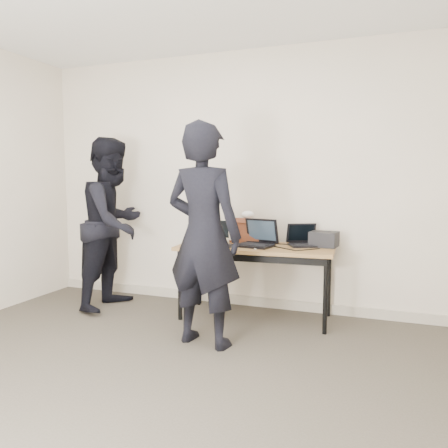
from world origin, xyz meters
The scene contains 13 objects.
room centered at (0.00, 0.00, 1.35)m, with size 4.60×4.60×2.80m.
desk centered at (0.34, 1.84, 0.66)m, with size 1.54×0.74×0.72m.
laptop_beige centered at (-0.12, 1.82, 0.77)m, with size 0.37×0.36×0.25m.
laptop_center centered at (0.35, 1.86, 0.78)m, with size 0.39×0.38×0.26m.
laptop_right centered at (0.77, 2.03, 0.77)m, with size 0.38×0.38×0.21m.
leather_satchel centered at (0.16, 2.07, 0.85)m, with size 0.37×0.20×0.25m.
tissue centered at (0.19, 2.08, 1.00)m, with size 0.13×0.10×0.08m, color white.
equipment_box centered at (0.97, 2.04, 0.79)m, with size 0.25×0.21×0.15m, color black.
power_brick centered at (0.12, 1.68, 0.74)m, with size 0.08×0.05×0.03m, color black.
cables centered at (0.38, 1.84, 0.72)m, with size 1.14×0.41×0.01m.
person_typist centered at (0.13, 1.06, 0.91)m, with size 0.67×0.44×1.83m, color black.
person_observer centered at (-1.19, 1.72, 0.90)m, with size 0.87×0.68×1.80m, color black.
baseboard centered at (0.00, 2.23, 0.05)m, with size 4.50×0.03×0.10m, color #B0A692.
Camera 1 is at (1.51, -2.19, 1.38)m, focal length 35.00 mm.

